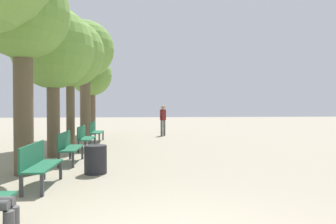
{
  "coord_description": "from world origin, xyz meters",
  "views": [
    {
      "loc": [
        -0.14,
        -3.71,
        1.71
      ],
      "look_at": [
        0.61,
        5.46,
        1.5
      ],
      "focal_mm": 35.0,
      "sensor_mm": 36.0,
      "label": 1
    }
  ],
  "objects_px": {
    "bench_row_3": "(85,136)",
    "tree_row_3": "(70,54)",
    "tree_row_1": "(23,18)",
    "trash_bin": "(96,159)",
    "pedestrian_near": "(163,118)",
    "bench_row_1": "(38,162)",
    "tree_row_5": "(91,77)",
    "tree_row_2": "(53,49)",
    "tree_row_4": "(85,51)",
    "bench_row_4": "(95,130)",
    "bench_row_2": "(68,145)"
  },
  "relations": [
    {
      "from": "bench_row_3",
      "to": "tree_row_3",
      "type": "xyz_separation_m",
      "value": [
        -0.73,
        1.01,
        3.23
      ]
    },
    {
      "from": "tree_row_1",
      "to": "trash_bin",
      "type": "relative_size",
      "value": 7.21
    },
    {
      "from": "bench_row_3",
      "to": "pedestrian_near",
      "type": "height_order",
      "value": "pedestrian_near"
    },
    {
      "from": "bench_row_1",
      "to": "bench_row_3",
      "type": "relative_size",
      "value": 1.0
    },
    {
      "from": "tree_row_5",
      "to": "trash_bin",
      "type": "distance_m",
      "value": 11.33
    },
    {
      "from": "tree_row_1",
      "to": "tree_row_3",
      "type": "height_order",
      "value": "tree_row_3"
    },
    {
      "from": "tree_row_2",
      "to": "tree_row_5",
      "type": "distance_m",
      "value": 8.11
    },
    {
      "from": "tree_row_4",
      "to": "tree_row_5",
      "type": "height_order",
      "value": "tree_row_4"
    },
    {
      "from": "bench_row_4",
      "to": "trash_bin",
      "type": "height_order",
      "value": "bench_row_4"
    },
    {
      "from": "bench_row_4",
      "to": "trash_bin",
      "type": "bearing_deg",
      "value": -81.98
    },
    {
      "from": "tree_row_1",
      "to": "tree_row_2",
      "type": "bearing_deg",
      "value": 90.0
    },
    {
      "from": "bench_row_2",
      "to": "tree_row_2",
      "type": "xyz_separation_m",
      "value": [
        -0.73,
        1.2,
        2.98
      ]
    },
    {
      "from": "tree_row_1",
      "to": "tree_row_2",
      "type": "distance_m",
      "value": 2.72
    },
    {
      "from": "bench_row_4",
      "to": "tree_row_2",
      "type": "distance_m",
      "value": 5.31
    },
    {
      "from": "pedestrian_near",
      "to": "trash_bin",
      "type": "relative_size",
      "value": 2.38
    },
    {
      "from": "tree_row_2",
      "to": "tree_row_3",
      "type": "distance_m",
      "value": 2.59
    },
    {
      "from": "tree_row_4",
      "to": "pedestrian_near",
      "type": "height_order",
      "value": "tree_row_4"
    },
    {
      "from": "tree_row_1",
      "to": "tree_row_3",
      "type": "relative_size",
      "value": 0.98
    },
    {
      "from": "bench_row_2",
      "to": "tree_row_2",
      "type": "bearing_deg",
      "value": 121.19
    },
    {
      "from": "bench_row_1",
      "to": "tree_row_2",
      "type": "distance_m",
      "value": 5.02
    },
    {
      "from": "tree_row_1",
      "to": "tree_row_5",
      "type": "distance_m",
      "value": 10.82
    },
    {
      "from": "bench_row_2",
      "to": "tree_row_3",
      "type": "relative_size",
      "value": 0.29
    },
    {
      "from": "pedestrian_near",
      "to": "trash_bin",
      "type": "bearing_deg",
      "value": -103.42
    },
    {
      "from": "tree_row_1",
      "to": "tree_row_3",
      "type": "xyz_separation_m",
      "value": [
        0.0,
        5.28,
        -0.05
      ]
    },
    {
      "from": "tree_row_1",
      "to": "trash_bin",
      "type": "height_order",
      "value": "tree_row_1"
    },
    {
      "from": "bench_row_1",
      "to": "trash_bin",
      "type": "height_order",
      "value": "bench_row_1"
    },
    {
      "from": "tree_row_2",
      "to": "tree_row_5",
      "type": "height_order",
      "value": "tree_row_2"
    },
    {
      "from": "bench_row_2",
      "to": "trash_bin",
      "type": "height_order",
      "value": "bench_row_2"
    },
    {
      "from": "tree_row_4",
      "to": "trash_bin",
      "type": "distance_m",
      "value": 9.84
    },
    {
      "from": "tree_row_1",
      "to": "tree_row_5",
      "type": "height_order",
      "value": "tree_row_1"
    },
    {
      "from": "bench_row_4",
      "to": "tree_row_4",
      "type": "xyz_separation_m",
      "value": [
        -0.73,
        1.75,
        3.9
      ]
    },
    {
      "from": "bench_row_1",
      "to": "bench_row_4",
      "type": "xyz_separation_m",
      "value": [
        0.0,
        8.31,
        0.0
      ]
    },
    {
      "from": "tree_row_2",
      "to": "bench_row_1",
      "type": "bearing_deg",
      "value": -79.64
    },
    {
      "from": "bench_row_3",
      "to": "tree_row_4",
      "type": "xyz_separation_m",
      "value": [
        -0.73,
        4.52,
        3.9
      ]
    },
    {
      "from": "bench_row_2",
      "to": "tree_row_2",
      "type": "relative_size",
      "value": 0.31
    },
    {
      "from": "bench_row_3",
      "to": "tree_row_4",
      "type": "distance_m",
      "value": 6.01
    },
    {
      "from": "bench_row_3",
      "to": "tree_row_5",
      "type": "relative_size",
      "value": 0.33
    },
    {
      "from": "bench_row_2",
      "to": "tree_row_1",
      "type": "height_order",
      "value": "tree_row_1"
    },
    {
      "from": "bench_row_1",
      "to": "tree_row_2",
      "type": "xyz_separation_m",
      "value": [
        -0.73,
        3.97,
        2.98
      ]
    },
    {
      "from": "bench_row_4",
      "to": "tree_row_4",
      "type": "bearing_deg",
      "value": 112.57
    },
    {
      "from": "tree_row_1",
      "to": "pedestrian_near",
      "type": "bearing_deg",
      "value": 67.43
    },
    {
      "from": "tree_row_1",
      "to": "pedestrian_near",
      "type": "distance_m",
      "value": 10.89
    },
    {
      "from": "bench_row_4",
      "to": "tree_row_2",
      "type": "height_order",
      "value": "tree_row_2"
    },
    {
      "from": "trash_bin",
      "to": "bench_row_1",
      "type": "bearing_deg",
      "value": -128.1
    },
    {
      "from": "tree_row_5",
      "to": "pedestrian_near",
      "type": "distance_m",
      "value": 4.79
    },
    {
      "from": "bench_row_3",
      "to": "pedestrian_near",
      "type": "distance_m",
      "value": 6.38
    },
    {
      "from": "tree_row_3",
      "to": "tree_row_4",
      "type": "distance_m",
      "value": 3.57
    },
    {
      "from": "bench_row_1",
      "to": "trash_bin",
      "type": "bearing_deg",
      "value": 51.9
    },
    {
      "from": "tree_row_3",
      "to": "pedestrian_near",
      "type": "relative_size",
      "value": 3.09
    },
    {
      "from": "tree_row_5",
      "to": "trash_bin",
      "type": "xyz_separation_m",
      "value": [
        1.72,
        -10.81,
        -2.94
      ]
    }
  ]
}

